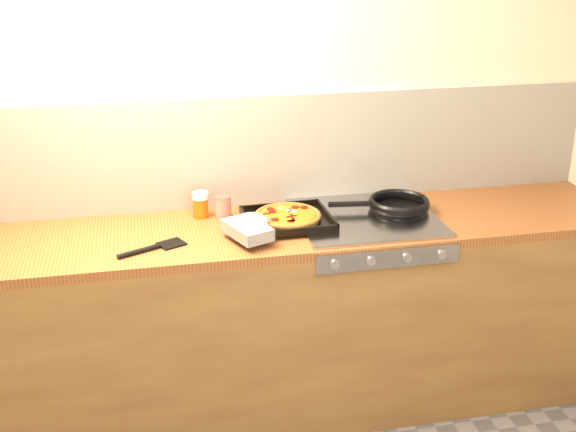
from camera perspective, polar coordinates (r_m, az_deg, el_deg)
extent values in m
plane|color=beige|center=(3.23, -2.93, 6.89)|extent=(3.20, 0.00, 3.20)
cube|color=white|center=(3.24, -2.87, 5.12)|extent=(3.20, 0.02, 0.50)
cube|color=olive|center=(3.27, -1.81, -8.51)|extent=(3.20, 0.60, 0.86)
cube|color=brown|center=(3.07, -1.91, -1.22)|extent=(3.20, 0.60, 0.04)
cube|color=#9F9FA4|center=(2.92, 7.89, -3.29)|extent=(0.60, 0.03, 0.08)
cylinder|color=#A5A5AA|center=(2.84, 3.70, -3.83)|extent=(0.04, 0.02, 0.04)
cylinder|color=#A5A5AA|center=(2.88, 6.58, -3.55)|extent=(0.04, 0.02, 0.04)
cylinder|color=#A5A5AA|center=(2.93, 9.37, -3.27)|extent=(0.04, 0.02, 0.04)
cylinder|color=#A5A5AA|center=(2.99, 12.06, -2.99)|extent=(0.04, 0.02, 0.04)
cube|color=#9F9FA4|center=(3.16, 6.15, -0.14)|extent=(0.60, 0.56, 0.02)
cube|color=black|center=(3.07, -0.03, -0.36)|extent=(0.37, 0.33, 0.01)
cube|color=black|center=(3.20, -0.69, 0.90)|extent=(0.36, 0.02, 0.02)
cube|color=black|center=(2.93, 0.69, -1.18)|extent=(0.36, 0.02, 0.02)
cube|color=black|center=(3.11, 3.12, 0.20)|extent=(0.02, 0.32, 0.02)
cube|color=black|center=(3.03, -3.27, -0.39)|extent=(0.02, 0.32, 0.02)
cylinder|color=brown|center=(3.06, -0.03, -0.11)|extent=(0.28, 0.28, 0.02)
torus|color=brown|center=(3.06, -0.03, 0.05)|extent=(0.29, 0.29, 0.02)
cylinder|color=orange|center=(3.06, -0.03, 0.08)|extent=(0.25, 0.25, 0.01)
cylinder|color=maroon|center=(3.05, 0.47, 0.14)|extent=(0.03, 0.03, 0.00)
cylinder|color=maroon|center=(3.11, -1.39, 0.56)|extent=(0.03, 0.03, 0.00)
cylinder|color=maroon|center=(2.98, 0.24, -0.37)|extent=(0.03, 0.03, 0.00)
cylinder|color=maroon|center=(3.05, -1.69, 0.12)|extent=(0.03, 0.03, 0.00)
cylinder|color=maroon|center=(3.13, 0.59, 0.70)|extent=(0.03, 0.03, 0.00)
cylinder|color=maroon|center=(3.10, 0.01, 0.47)|extent=(0.03, 0.03, 0.00)
cylinder|color=maroon|center=(3.00, -1.03, -0.28)|extent=(0.03, 0.03, 0.00)
cylinder|color=maroon|center=(3.13, 1.28, 0.68)|extent=(0.03, 0.03, 0.00)
cylinder|color=maroon|center=(2.99, 0.26, -0.35)|extent=(0.03, 0.03, 0.00)
cylinder|color=maroon|center=(3.02, 0.17, -0.13)|extent=(0.03, 0.03, 0.00)
cylinder|color=maroon|center=(3.08, -1.23, 0.36)|extent=(0.03, 0.03, 0.00)
ellipsoid|color=yellow|center=(3.03, -1.26, -0.01)|extent=(0.03, 0.02, 0.01)
ellipsoid|color=yellow|center=(3.03, -1.67, 0.00)|extent=(0.03, 0.02, 0.01)
ellipsoid|color=yellow|center=(3.10, -0.37, 0.48)|extent=(0.03, 0.02, 0.01)
ellipsoid|color=yellow|center=(3.13, -0.59, 0.70)|extent=(0.03, 0.02, 0.01)
ellipsoid|color=yellow|center=(3.00, 0.06, -0.26)|extent=(0.03, 0.02, 0.01)
ellipsoid|color=yellow|center=(3.05, 0.60, 0.15)|extent=(0.03, 0.02, 0.01)
ellipsoid|color=yellow|center=(3.06, 0.34, 0.23)|extent=(0.03, 0.02, 0.01)
ellipsoid|color=yellow|center=(3.02, -1.16, -0.07)|extent=(0.03, 0.02, 0.01)
ellipsoid|color=yellow|center=(3.12, -0.22, 0.63)|extent=(0.03, 0.02, 0.01)
ellipsoid|color=silver|center=(3.12, -0.51, 0.65)|extent=(0.03, 0.03, 0.01)
ellipsoid|color=silver|center=(3.09, -0.03, 0.45)|extent=(0.03, 0.03, 0.01)
ellipsoid|color=silver|center=(3.08, 0.48, 0.38)|extent=(0.03, 0.03, 0.01)
cube|color=black|center=(2.90, -3.24, -1.10)|extent=(0.20, 0.25, 0.05)
ellipsoid|color=black|center=(3.00, -2.92, -0.32)|extent=(0.13, 0.13, 0.05)
cylinder|color=black|center=(2.94, -2.04, -0.78)|extent=(0.08, 0.10, 0.05)
cylinder|color=black|center=(3.24, 8.74, 0.57)|extent=(0.28, 0.28, 0.01)
torus|color=black|center=(3.23, 8.77, 0.98)|extent=(0.30, 0.30, 0.03)
cube|color=black|center=(3.18, 4.96, 0.95)|extent=(0.20, 0.05, 0.02)
cylinder|color=maroon|center=(3.14, -5.16, 0.69)|extent=(0.09, 0.09, 0.09)
cylinder|color=#B2B2B7|center=(3.12, -5.19, 1.53)|extent=(0.09, 0.09, 0.01)
cylinder|color=#B2B2B7|center=(3.16, -5.13, -0.15)|extent=(0.09, 0.09, 0.01)
cylinder|color=#DF530D|center=(3.17, -6.92, 0.64)|extent=(0.08, 0.08, 0.09)
cylinder|color=silver|center=(3.15, -6.96, 1.61)|extent=(0.09, 0.09, 0.03)
cylinder|color=#9A6141|center=(3.21, -0.39, 0.47)|extent=(0.26, 0.04, 0.02)
ellipsoid|color=#9A6141|center=(3.25, 2.00, 0.71)|extent=(0.06, 0.04, 0.02)
cube|color=black|center=(2.92, -9.19, -2.17)|extent=(0.13, 0.12, 0.01)
cylinder|color=black|center=(2.87, -11.69, -2.73)|extent=(0.17, 0.09, 0.02)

